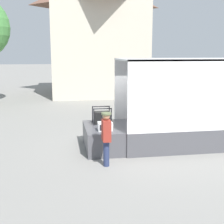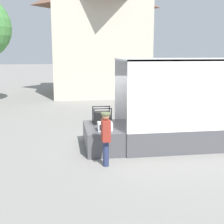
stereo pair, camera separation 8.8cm
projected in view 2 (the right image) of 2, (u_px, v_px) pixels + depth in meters
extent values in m
plane|color=gray|center=(120.00, 147.00, 11.25)|extent=(160.00, 160.00, 0.00)
cube|color=#4C4C51|center=(189.00, 134.00, 11.57)|extent=(5.18, 2.37, 0.80)
cube|color=white|center=(179.00, 88.00, 12.40)|extent=(5.18, 0.06, 2.36)
cube|color=white|center=(205.00, 96.00, 10.15)|extent=(5.18, 0.06, 2.36)
cube|color=white|center=(192.00, 59.00, 11.06)|extent=(5.18, 2.37, 0.06)
cylinder|color=orange|center=(166.00, 115.00, 12.16)|extent=(0.26, 0.26, 0.32)
cube|color=olive|center=(207.00, 117.00, 12.08)|extent=(0.44, 0.32, 0.25)
cube|color=#4C4C51|center=(103.00, 137.00, 11.08)|extent=(1.26, 2.26, 0.80)
cube|color=white|center=(105.00, 126.00, 10.44)|extent=(0.49, 0.36, 0.28)
cube|color=black|center=(104.00, 128.00, 10.26)|extent=(0.31, 0.01, 0.19)
cube|color=black|center=(102.00, 118.00, 11.42)|extent=(0.53, 0.40, 0.44)
cylinder|color=slate|center=(108.00, 117.00, 11.45)|extent=(0.20, 0.22, 0.22)
cylinder|color=black|center=(94.00, 117.00, 11.13)|extent=(0.04, 0.04, 0.61)
cylinder|color=black|center=(111.00, 116.00, 11.22)|extent=(0.04, 0.04, 0.61)
cylinder|color=black|center=(93.00, 114.00, 11.58)|extent=(0.04, 0.04, 0.61)
cylinder|color=black|center=(109.00, 114.00, 11.67)|extent=(0.04, 0.04, 0.61)
cylinder|color=black|center=(103.00, 109.00, 11.12)|extent=(0.63, 0.04, 0.04)
cylinder|color=black|center=(101.00, 106.00, 11.57)|extent=(0.63, 0.04, 0.04)
cylinder|color=navy|center=(106.00, 153.00, 9.36)|extent=(0.18, 0.18, 0.80)
cube|color=maroon|center=(106.00, 130.00, 9.23)|extent=(0.24, 0.44, 0.63)
sphere|color=tan|center=(106.00, 116.00, 9.15)|extent=(0.22, 0.22, 0.22)
cylinder|color=#606B47|center=(106.00, 114.00, 9.13)|extent=(0.30, 0.30, 0.05)
cube|color=beige|center=(98.00, 51.00, 25.58)|extent=(7.11, 7.99, 6.96)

